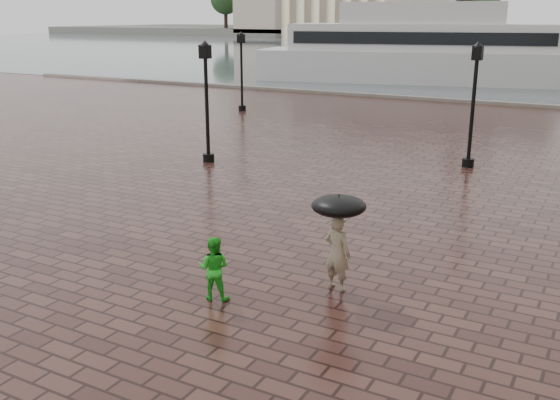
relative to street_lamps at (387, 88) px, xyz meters
name	(u,v)px	position (x,y,z in m)	size (l,w,h in m)	color
ground	(169,287)	(1.50, -17.50, -2.33)	(300.00, 300.00, 0.00)	#331A17
quay_edge	(484,104)	(1.50, 14.50, -2.33)	(80.00, 0.60, 0.30)	slate
street_lamps	(387,88)	(0.00, 0.00, 0.00)	(21.44, 14.44, 4.40)	black
adult_pedestrian	(337,253)	(4.60, -15.89, -1.53)	(0.58, 0.38, 1.59)	gray
child_pedestrian	(214,268)	(2.65, -17.48, -1.67)	(0.64, 0.49, 1.31)	green
ferry_near	(421,50)	(-6.18, 25.74, 0.33)	(27.71, 12.13, 8.84)	silver
umbrella	(339,206)	(4.60, -15.89, -0.52)	(1.10, 1.10, 1.11)	black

